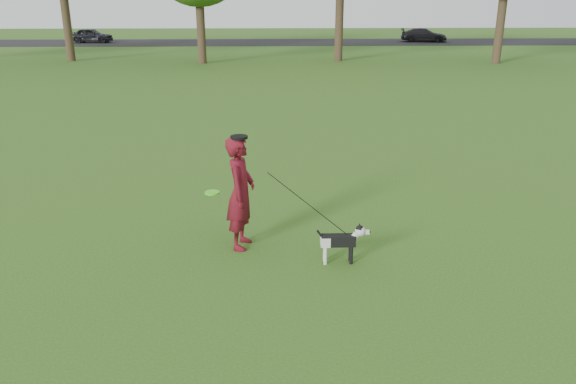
{
  "coord_description": "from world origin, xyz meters",
  "views": [
    {
      "loc": [
        -0.13,
        -7.75,
        3.83
      ],
      "look_at": [
        0.13,
        0.35,
        0.95
      ],
      "focal_mm": 35.0,
      "sensor_mm": 36.0,
      "label": 1
    }
  ],
  "objects_px": {
    "car_right": "(424,35)",
    "car_left": "(91,35)",
    "dog": "(342,239)",
    "man": "(241,193)"
  },
  "relations": [
    {
      "from": "car_left",
      "to": "car_right",
      "type": "relative_size",
      "value": 0.9
    },
    {
      "from": "man",
      "to": "car_left",
      "type": "xyz_separation_m",
      "value": [
        -14.0,
        39.53,
        -0.31
      ]
    },
    {
      "from": "man",
      "to": "car_left",
      "type": "relative_size",
      "value": 0.54
    },
    {
      "from": "car_left",
      "to": "car_right",
      "type": "xyz_separation_m",
      "value": [
        27.3,
        0.0,
        -0.03
      ]
    },
    {
      "from": "car_right",
      "to": "car_left",
      "type": "bearing_deg",
      "value": 101.9
    },
    {
      "from": "car_left",
      "to": "man",
      "type": "bearing_deg",
      "value": -158.1
    },
    {
      "from": "dog",
      "to": "car_left",
      "type": "xyz_separation_m",
      "value": [
        -15.53,
        40.16,
        0.22
      ]
    },
    {
      "from": "dog",
      "to": "car_right",
      "type": "relative_size",
      "value": 0.22
    },
    {
      "from": "man",
      "to": "car_right",
      "type": "distance_m",
      "value": 41.71
    },
    {
      "from": "man",
      "to": "car_left",
      "type": "bearing_deg",
      "value": 29.54
    }
  ]
}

